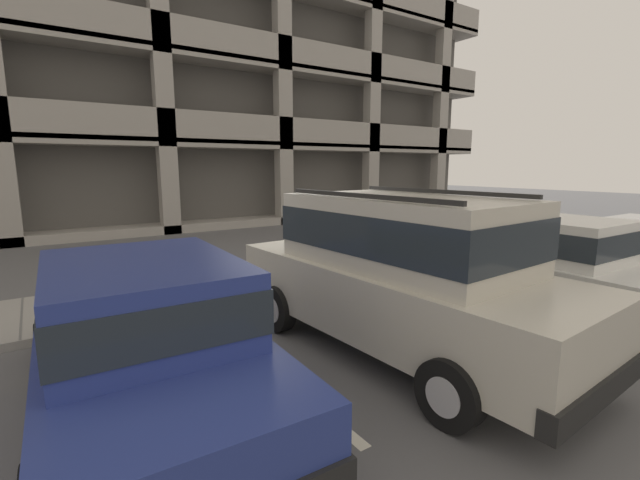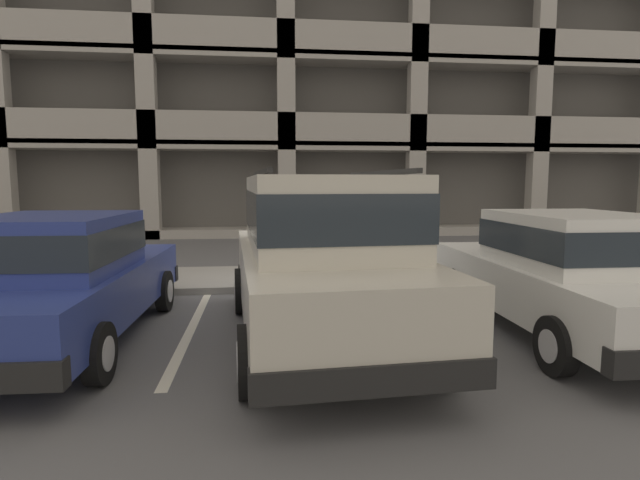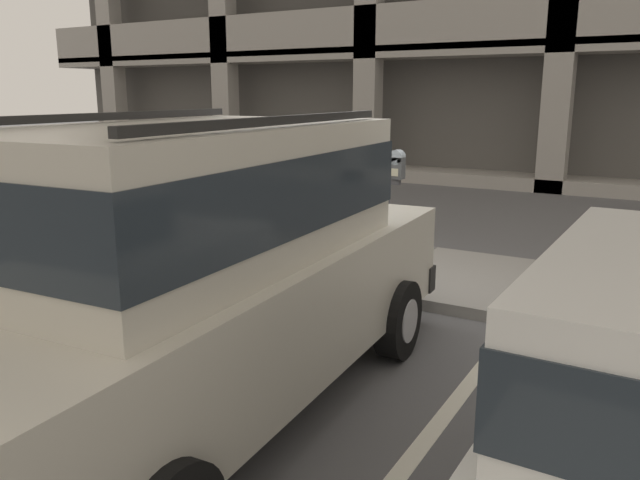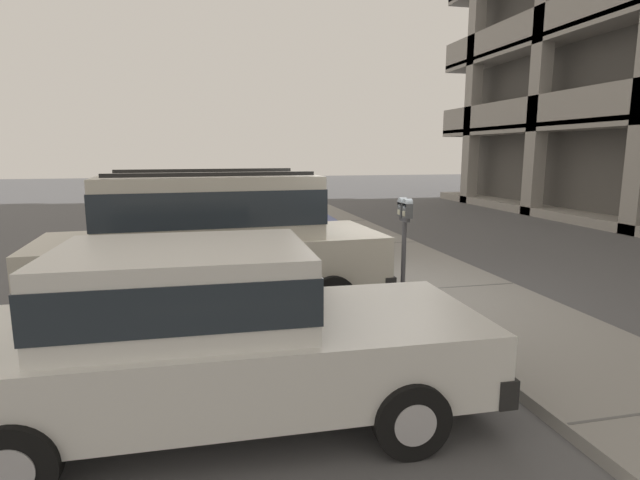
# 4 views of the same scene
# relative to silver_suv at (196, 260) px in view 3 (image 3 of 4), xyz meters

# --- Properties ---
(ground_plane) EXTENTS (80.00, 80.00, 0.10)m
(ground_plane) POSITION_rel_silver_suv_xyz_m (-0.06, 2.49, -1.14)
(ground_plane) COLOR #565659
(sidewalk) EXTENTS (40.00, 2.20, 0.12)m
(sidewalk) POSITION_rel_silver_suv_xyz_m (-0.06, 3.79, -1.03)
(sidewalk) COLOR gray
(sidewalk) RESTS_ON ground_plane
(parking_stall_lines) EXTENTS (12.60, 4.80, 0.01)m
(parking_stall_lines) POSITION_rel_silver_suv_xyz_m (1.50, 1.09, -1.08)
(parking_stall_lines) COLOR silver
(parking_stall_lines) RESTS_ON ground_plane
(silver_suv) EXTENTS (2.21, 4.88, 2.03)m
(silver_suv) POSITION_rel_silver_suv_xyz_m (0.00, 0.00, 0.00)
(silver_suv) COLOR beige
(silver_suv) RESTS_ON ground_plane
(parking_meter_near) EXTENTS (0.35, 0.12, 1.49)m
(parking_meter_near) POSITION_rel_silver_suv_xyz_m (0.10, 2.84, 0.14)
(parking_meter_near) COLOR #47474C
(parking_meter_near) RESTS_ON sidewalk
(parking_meter_far) EXTENTS (0.35, 0.12, 1.48)m
(parking_meter_far) POSITION_rel_silver_suv_xyz_m (-6.14, 2.84, 0.13)
(parking_meter_far) COLOR #47474C
(parking_meter_far) RESTS_ON sidewalk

